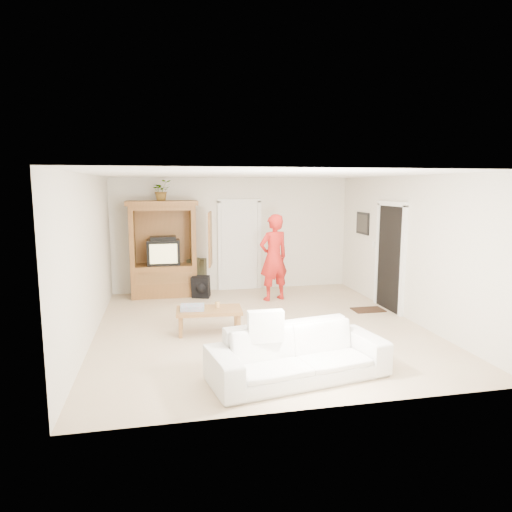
{
  "coord_description": "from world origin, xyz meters",
  "views": [
    {
      "loc": [
        -1.62,
        -7.45,
        2.42
      ],
      "look_at": [
        0.05,
        0.6,
        1.15
      ],
      "focal_mm": 32.0,
      "sensor_mm": 36.0,
      "label": 1
    }
  ],
  "objects_px": {
    "coffee_table": "(209,312)",
    "armoire": "(165,255)",
    "sofa": "(298,353)",
    "man": "(274,257)"
  },
  "relations": [
    {
      "from": "coffee_table",
      "to": "armoire",
      "type": "bearing_deg",
      "value": 107.3
    },
    {
      "from": "armoire",
      "to": "sofa",
      "type": "bearing_deg",
      "value": -71.81
    },
    {
      "from": "sofa",
      "to": "coffee_table",
      "type": "relative_size",
      "value": 2.03
    },
    {
      "from": "armoire",
      "to": "coffee_table",
      "type": "bearing_deg",
      "value": -76.2
    },
    {
      "from": "coffee_table",
      "to": "sofa",
      "type": "bearing_deg",
      "value": -62.74
    },
    {
      "from": "man",
      "to": "coffee_table",
      "type": "height_order",
      "value": "man"
    },
    {
      "from": "man",
      "to": "sofa",
      "type": "xyz_separation_m",
      "value": [
        -0.67,
        -3.99,
        -0.59
      ]
    },
    {
      "from": "armoire",
      "to": "sofa",
      "type": "xyz_separation_m",
      "value": [
        1.59,
        -4.85,
        -0.58
      ]
    },
    {
      "from": "man",
      "to": "coffee_table",
      "type": "bearing_deg",
      "value": 32.97
    },
    {
      "from": "coffee_table",
      "to": "man",
      "type": "bearing_deg",
      "value": 54.11
    }
  ]
}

